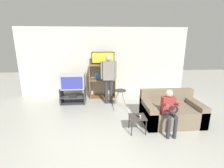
% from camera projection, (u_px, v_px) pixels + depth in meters
% --- Properties ---
extents(ground_plane, '(18.00, 18.00, 0.00)m').
position_uv_depth(ground_plane, '(111.00, 165.00, 2.86)').
color(ground_plane, '#ADADA3').
extents(wall_back, '(6.40, 0.06, 2.60)m').
position_uv_depth(wall_back, '(104.00, 62.00, 6.26)').
color(wall_back, beige).
rests_on(wall_back, ground_plane).
extents(tv_stand, '(0.84, 0.53, 0.53)m').
position_uv_depth(tv_stand, '(73.00, 95.00, 5.65)').
color(tv_stand, '#38383D').
rests_on(tv_stand, ground_plane).
extents(television_main, '(0.78, 0.54, 0.49)m').
position_uv_depth(television_main, '(73.00, 81.00, 5.52)').
color(television_main, '#9E9EA3').
rests_on(television_main, tv_stand).
extents(media_shelf, '(0.96, 0.49, 1.27)m').
position_uv_depth(media_shelf, '(102.00, 81.00, 6.12)').
color(media_shelf, brown).
rests_on(media_shelf, ground_plane).
extents(television_flat, '(0.83, 0.20, 0.45)m').
position_uv_depth(television_flat, '(103.00, 59.00, 5.90)').
color(television_flat, black).
rests_on(television_flat, media_shelf).
extents(folding_stool, '(0.43, 0.40, 0.63)m').
position_uv_depth(folding_stool, '(120.00, 94.00, 5.06)').
color(folding_stool, '#99999E').
rests_on(folding_stool, ground_plane).
extents(snack_table, '(0.38, 0.38, 0.39)m').
position_uv_depth(snack_table, '(137.00, 119.00, 3.82)').
color(snack_table, '#38332D').
rests_on(snack_table, ground_plane).
extents(remote_control_black, '(0.09, 0.15, 0.02)m').
position_uv_depth(remote_control_black, '(139.00, 117.00, 3.78)').
color(remote_control_black, black).
rests_on(remote_control_black, snack_table).
extents(remote_control_white, '(0.07, 0.15, 0.02)m').
position_uv_depth(remote_control_white, '(140.00, 117.00, 3.77)').
color(remote_control_white, silver).
rests_on(remote_control_white, snack_table).
extents(couch, '(1.48, 0.99, 0.80)m').
position_uv_depth(couch, '(170.00, 111.00, 4.33)').
color(couch, '#756651').
rests_on(couch, ground_plane).
extents(person_standing_adult, '(0.53, 0.20, 1.67)m').
position_uv_depth(person_standing_adult, '(109.00, 75.00, 5.40)').
color(person_standing_adult, '#2D2D33').
rests_on(person_standing_adult, ground_plane).
extents(person_seated_child, '(0.33, 0.43, 1.04)m').
position_uv_depth(person_seated_child, '(169.00, 108.00, 3.69)').
color(person_seated_child, '#2D2D38').
rests_on(person_seated_child, ground_plane).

